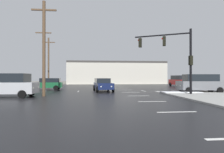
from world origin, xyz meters
TOP-DOWN VIEW (x-y plane):
  - ground_plane at (0.00, 0.00)m, footprint 120.00×120.00m
  - road_asphalt at (0.00, 0.00)m, footprint 44.00×44.00m
  - snow_strip_curbside at (5.00, -4.00)m, footprint 4.00×1.60m
  - lane_markings at (1.20, -1.38)m, footprint 36.15×36.15m
  - traffic_signal_mast at (3.80, -5.04)m, footprint 5.05×2.69m
  - strip_building_background at (1.67, 26.69)m, footprint 25.01×8.00m
  - suv_grey at (7.56, -3.20)m, footprint 4.99×2.59m
  - sedan_navy at (-3.04, -0.10)m, footprint 2.43×4.68m
  - suv_red at (11.46, 10.19)m, footprint 2.43×4.94m
  - suv_silver at (-11.50, -6.03)m, footprint 4.90×2.32m
  - sedan_green at (-10.43, 2.73)m, footprint 4.61×2.21m
  - sedan_tan at (10.37, 2.39)m, footprint 2.08×4.56m
  - utility_pole_mid at (-8.59, -5.55)m, footprint 2.20×0.28m
  - utility_pole_far at (-11.31, 4.50)m, footprint 2.20×0.28m
  - utility_pole_distant at (-12.22, 11.29)m, footprint 2.20×0.28m

SIDE VIEW (x-z plane):
  - ground_plane at x=0.00m, z-range 0.00..0.00m
  - road_asphalt at x=0.00m, z-range 0.00..0.02m
  - lane_markings at x=1.20m, z-range 0.02..0.03m
  - snow_strip_curbside at x=5.00m, z-range 0.14..0.20m
  - sedan_navy at x=-3.04m, z-range 0.06..1.64m
  - sedan_green at x=-10.43m, z-range 0.06..1.64m
  - sedan_tan at x=10.37m, z-range 0.06..1.64m
  - suv_grey at x=7.56m, z-range 0.08..2.11m
  - suv_red at x=11.46m, z-range 0.08..2.11m
  - suv_silver at x=-11.50m, z-range 0.08..2.11m
  - strip_building_background at x=1.67m, z-range 0.00..5.77m
  - traffic_signal_mast at x=3.80m, z-range 1.18..7.43m
  - utility_pole_mid at x=-8.59m, z-range 0.21..8.81m
  - utility_pole_distant at x=-12.22m, z-range 0.21..8.95m
  - utility_pole_far at x=-11.31m, z-range 0.21..9.06m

